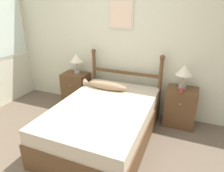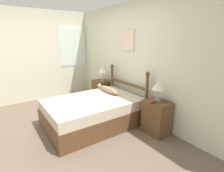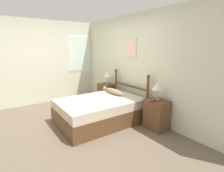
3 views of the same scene
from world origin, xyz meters
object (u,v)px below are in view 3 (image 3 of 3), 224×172
at_px(model_boat, 153,100).
at_px(table_lamp_left, 108,75).
at_px(table_lamp_right, 158,87).
at_px(nightstand_left, 106,94).
at_px(bed, 100,111).
at_px(fish_pillow, 113,91).
at_px(nightstand_right, 156,114).

bearing_deg(model_boat, table_lamp_left, 175.57).
bearing_deg(model_boat, table_lamp_right, 88.44).
bearing_deg(nightstand_left, table_lamp_right, 0.33).
xyz_separation_m(bed, fish_pillow, (-0.22, 0.53, 0.35)).
bearing_deg(table_lamp_right, fish_pillow, -165.62).
relative_size(table_lamp_right, model_boat, 1.61).
xyz_separation_m(nightstand_left, nightstand_right, (1.99, 0.00, 0.00)).
relative_size(bed, model_boat, 8.02).
distance_m(bed, nightstand_right, 1.30).
bearing_deg(fish_pillow, table_lamp_left, 155.95).
height_order(table_lamp_left, table_lamp_right, same).
bearing_deg(model_boat, fish_pillow, -171.43).
xyz_separation_m(table_lamp_left, model_boat, (1.94, -0.15, -0.26)).
bearing_deg(bed, nightstand_left, 140.22).
bearing_deg(table_lamp_right, nightstand_left, -179.67).
relative_size(bed, nightstand_right, 2.96).
xyz_separation_m(nightstand_left, table_lamp_right, (1.97, 0.01, 0.60)).
bearing_deg(nightstand_left, bed, -39.78).
relative_size(nightstand_left, nightstand_right, 1.00).
height_order(nightstand_left, table_lamp_left, table_lamp_left).
bearing_deg(fish_pillow, table_lamp_right, 14.38).
relative_size(bed, fish_pillow, 2.49).
distance_m(nightstand_left, nightstand_right, 1.99).
bearing_deg(bed, table_lamp_left, 138.07).
relative_size(table_lamp_left, model_boat, 1.61).
bearing_deg(nightstand_left, nightstand_right, 0.00).
height_order(nightstand_left, table_lamp_right, table_lamp_right).
height_order(table_lamp_left, model_boat, table_lamp_left).
relative_size(nightstand_right, table_lamp_left, 1.69).
height_order(nightstand_left, nightstand_right, same).
distance_m(nightstand_right, model_boat, 0.36).
bearing_deg(nightstand_right, nightstand_left, 180.00).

